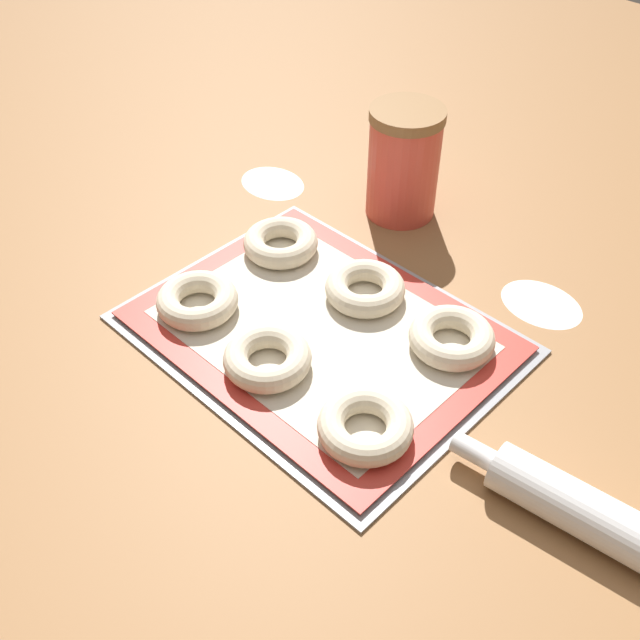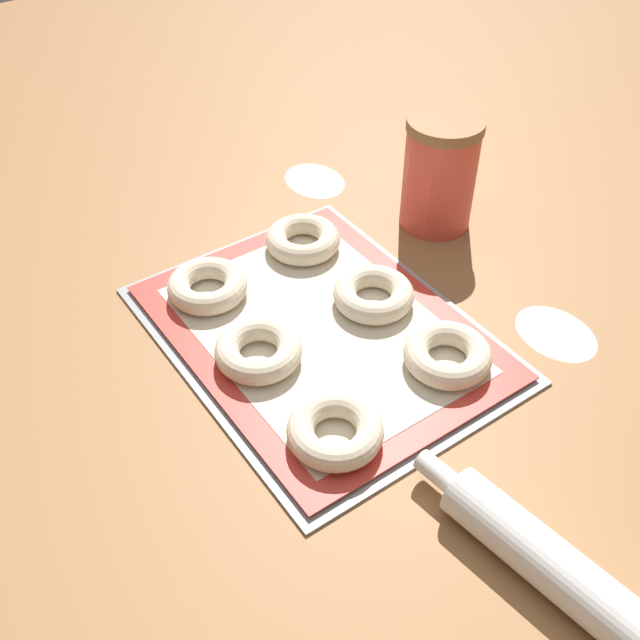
{
  "view_description": "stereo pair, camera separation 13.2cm",
  "coord_description": "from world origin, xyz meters",
  "views": [
    {
      "loc": [
        0.5,
        -0.49,
        0.67
      ],
      "look_at": [
        0.01,
        0.01,
        0.03
      ],
      "focal_mm": 42.0,
      "sensor_mm": 36.0,
      "label": 1
    },
    {
      "loc": [
        0.59,
        -0.39,
        0.67
      ],
      "look_at": [
        0.01,
        0.01,
        0.03
      ],
      "focal_mm": 42.0,
      "sensor_mm": 36.0,
      "label": 2
    }
  ],
  "objects": [
    {
      "name": "baking_tray",
      "position": [
        0.01,
        0.01,
        0.0
      ],
      "size": [
        0.46,
        0.36,
        0.01
      ],
      "color": "#93969B",
      "rests_on": "ground_plane"
    },
    {
      "name": "bagel_front_center",
      "position": [
        0.02,
        -0.08,
        0.03
      ],
      "size": [
        0.11,
        0.11,
        0.03
      ],
      "color": "beige",
      "rests_on": "baking_mat"
    },
    {
      "name": "bagel_back_right",
      "position": [
        0.15,
        0.1,
        0.03
      ],
      "size": [
        0.11,
        0.11,
        0.03
      ],
      "color": "beige",
      "rests_on": "baking_mat"
    },
    {
      "name": "bagel_back_left",
      "position": [
        -0.14,
        0.09,
        0.03
      ],
      "size": [
        0.11,
        0.11,
        0.03
      ],
      "color": "beige",
      "rests_on": "baking_mat"
    },
    {
      "name": "flour_patch_near",
      "position": [
        0.19,
        0.26,
        0.0
      ],
      "size": [
        0.11,
        0.09,
        0.0
      ],
      "color": "white",
      "rests_on": "ground_plane"
    },
    {
      "name": "ground_plane",
      "position": [
        0.0,
        0.0,
        0.0
      ],
      "size": [
        2.8,
        2.8,
        0.0
      ],
      "primitive_type": "plane",
      "color": "olive"
    },
    {
      "name": "rolling_pin",
      "position": [
        0.45,
        0.0,
        0.03
      ],
      "size": [
        0.39,
        0.09,
        0.05
      ],
      "color": "silver",
      "rests_on": "ground_plane"
    },
    {
      "name": "bagel_front_left",
      "position": [
        -0.13,
        -0.07,
        0.03
      ],
      "size": [
        0.11,
        0.11,
        0.03
      ],
      "color": "beige",
      "rests_on": "baking_mat"
    },
    {
      "name": "flour_patch_far",
      "position": [
        -0.29,
        0.22,
        0.0
      ],
      "size": [
        0.12,
        0.09,
        0.0
      ],
      "color": "white",
      "rests_on": "ground_plane"
    },
    {
      "name": "bagel_front_right",
      "position": [
        0.17,
        -0.08,
        0.03
      ],
      "size": [
        0.11,
        0.11,
        0.03
      ],
      "color": "beige",
      "rests_on": "baking_mat"
    },
    {
      "name": "bagel_back_center",
      "position": [
        0.01,
        0.1,
        0.03
      ],
      "size": [
        0.11,
        0.11,
        0.03
      ],
      "color": "beige",
      "rests_on": "baking_mat"
    },
    {
      "name": "baking_mat",
      "position": [
        0.01,
        0.01,
        0.01
      ],
      "size": [
        0.44,
        0.34,
        0.0
      ],
      "color": "red",
      "rests_on": "baking_tray"
    },
    {
      "name": "flour_canister",
      "position": [
        -0.09,
        0.3,
        0.09
      ],
      "size": [
        0.11,
        0.11,
        0.17
      ],
      "color": "#DB4C3D",
      "rests_on": "ground_plane"
    }
  ]
}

